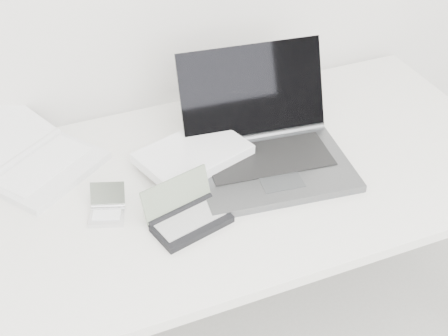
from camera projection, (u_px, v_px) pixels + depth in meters
name	position (u px, v px, depth m)	size (l,w,h in m)	color
desk	(229.00, 187.00, 1.71)	(1.60, 0.80, 0.73)	white
laptop_large	(245.00, 148.00, 1.70)	(0.58, 0.44, 0.26)	#56585B
netbook_open_white	(34.00, 161.00, 1.69)	(0.45, 0.46, 0.08)	white
pda_silver	(107.00, 210.00, 1.54)	(0.11, 0.13, 0.06)	silver
palmtop_charcoal	(187.00, 216.00, 1.52)	(0.21, 0.17, 0.10)	black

